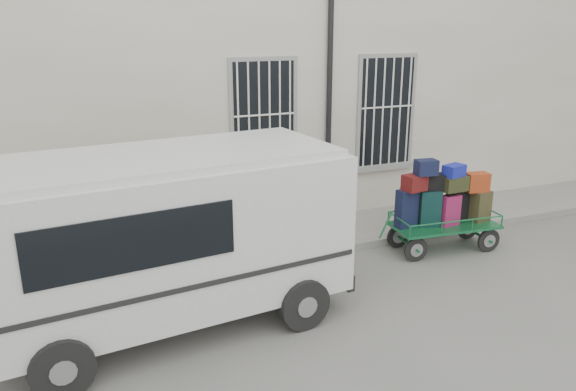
# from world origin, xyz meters

# --- Properties ---
(ground) EXTENTS (80.00, 80.00, 0.00)m
(ground) POSITION_xyz_m (0.00, 0.00, 0.00)
(ground) COLOR #62625D
(ground) RESTS_ON ground
(building) EXTENTS (24.00, 5.15, 6.00)m
(building) POSITION_xyz_m (0.00, 5.50, 3.00)
(building) COLOR beige
(building) RESTS_ON ground
(sidewalk) EXTENTS (24.00, 1.70, 0.15)m
(sidewalk) POSITION_xyz_m (0.00, 2.20, 0.07)
(sidewalk) COLOR slate
(sidewalk) RESTS_ON ground
(luggage_cart) EXTENTS (2.31, 1.06, 1.75)m
(luggage_cart) POSITION_xyz_m (2.28, 0.84, 0.87)
(luggage_cart) COLOR black
(luggage_cart) RESTS_ON ground
(van) EXTENTS (5.01, 2.60, 2.43)m
(van) POSITION_xyz_m (-2.86, 0.09, 1.39)
(van) COLOR silver
(van) RESTS_ON ground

